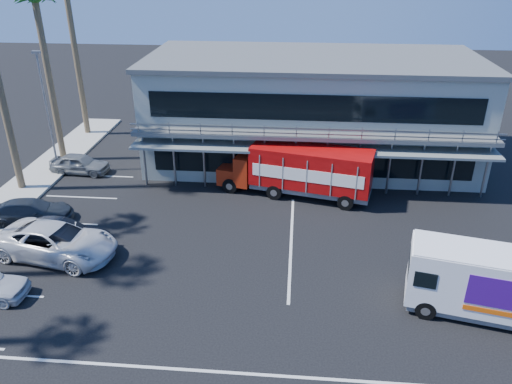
{
  "coord_description": "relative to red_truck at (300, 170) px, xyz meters",
  "views": [
    {
      "loc": [
        2.1,
        -19.16,
        13.82
      ],
      "look_at": [
        0.06,
        4.2,
        2.3
      ],
      "focal_mm": 35.0,
      "sensor_mm": 36.0,
      "label": 1
    }
  ],
  "objects": [
    {
      "name": "light_pole_far",
      "position": [
        -16.57,
        2.35,
        2.77
      ],
      "size": [
        0.5,
        0.25,
        8.09
      ],
      "color": "gray",
      "rests_on": "ground"
    },
    {
      "name": "curb_strip",
      "position": [
        -17.37,
        -2.65,
        -1.65
      ],
      "size": [
        3.0,
        32.0,
        0.16
      ],
      "primitive_type": "cube",
      "color": "#A5A399",
      "rests_on": "ground"
    },
    {
      "name": "parked_car_e",
      "position": [
        -14.87,
        2.15,
        -1.06
      ],
      "size": [
        4.04,
        1.84,
        1.34
      ],
      "primitive_type": "imported",
      "rotation": [
        0.0,
        0.0,
        1.5
      ],
      "color": "slate",
      "rests_on": "ground"
    },
    {
      "name": "parked_car_c",
      "position": [
        -11.87,
        -7.85,
        -0.89
      ],
      "size": [
        6.41,
        3.82,
        1.67
      ],
      "primitive_type": "imported",
      "rotation": [
        0.0,
        0.0,
        1.39
      ],
      "color": "silver",
      "rests_on": "ground"
    },
    {
      "name": "parked_car_b",
      "position": [
        -11.87,
        -7.45,
        -0.94
      ],
      "size": [
        4.86,
        1.83,
        1.58
      ],
      "primitive_type": "imported",
      "rotation": [
        0.0,
        0.0,
        1.54
      ],
      "color": "black",
      "rests_on": "ground"
    },
    {
      "name": "building",
      "position": [
        0.63,
        6.29,
        1.93
      ],
      "size": [
        22.4,
        12.0,
        7.3
      ],
      "color": "#95998C",
      "rests_on": "ground"
    },
    {
      "name": "palm_e",
      "position": [
        -17.07,
        4.35,
        8.84
      ],
      "size": [
        2.8,
        2.8,
        12.25
      ],
      "color": "brown",
      "rests_on": "ground"
    },
    {
      "name": "parked_car_d",
      "position": [
        -14.87,
        -4.65,
        -1.07
      ],
      "size": [
        4.84,
        2.84,
        1.32
      ],
      "primitive_type": "imported",
      "rotation": [
        0.0,
        0.0,
        1.8
      ],
      "color": "#282E35",
      "rests_on": "ground"
    },
    {
      "name": "white_van",
      "position": [
        7.63,
        -10.55,
        -0.13
      ],
      "size": [
        6.49,
        3.4,
        3.02
      ],
      "rotation": [
        0.0,
        0.0,
        -0.22
      ],
      "color": "white",
      "rests_on": "ground"
    },
    {
      "name": "ground",
      "position": [
        -2.37,
        -8.65,
        -1.73
      ],
      "size": [
        120.0,
        120.0,
        0.0
      ],
      "primitive_type": "plane",
      "color": "black",
      "rests_on": "ground"
    },
    {
      "name": "red_truck",
      "position": [
        0.0,
        0.0,
        0.0
      ],
      "size": [
        9.61,
        4.24,
        3.15
      ],
      "rotation": [
        0.0,
        0.0,
        -0.23
      ],
      "color": "maroon",
      "rests_on": "ground"
    }
  ]
}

